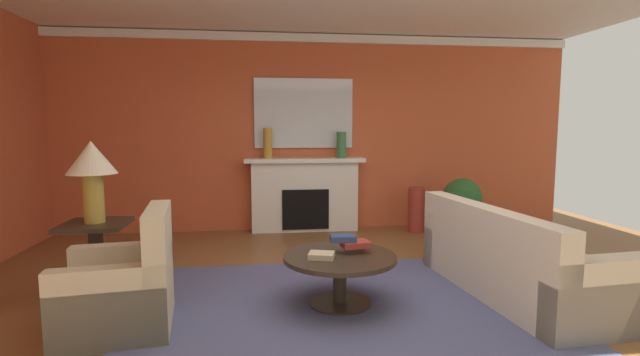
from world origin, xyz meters
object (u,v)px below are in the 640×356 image
vase_mantel_left (268,143)px  sofa (513,264)px  vase_mantel_right (341,145)px  vase_tall_corner (416,210)px  table_lamp (92,166)px  side_table (97,254)px  coffee_table (340,268)px  mantel_mirror (304,113)px  fireplace (305,196)px  potted_plant (462,202)px  armchair_near_window (122,291)px

vase_mantel_left → sofa: bearing=-52.0°
vase_mantel_right → vase_tall_corner: bearing=-12.7°
table_lamp → vase_tall_corner: (3.83, 2.17, -0.89)m
vase_mantel_left → side_table: bearing=-123.8°
table_lamp → vase_tall_corner: 4.49m
coffee_table → side_table: side_table is taller
mantel_mirror → sofa: 3.78m
mantel_mirror → vase_mantel_left: size_ratio=3.32×
fireplace → vase_mantel_right: (0.55, -0.05, 0.78)m
coffee_table → side_table: 2.26m
sofa → table_lamp: size_ratio=2.90×
table_lamp → vase_mantel_left: bearing=56.2°
table_lamp → vase_mantel_right: size_ratio=1.91×
sofa → vase_tall_corner: 2.62m
potted_plant → mantel_mirror: bearing=163.2°
mantel_mirror → potted_plant: 2.69m
vase_tall_corner → vase_mantel_left: 2.44m
fireplace → potted_plant: bearing=-14.0°
mantel_mirror → vase_mantel_left: 0.73m
mantel_mirror → vase_mantel_right: 0.75m
armchair_near_window → vase_tall_corner: armchair_near_window is taller
vase_tall_corner → vase_mantel_left: size_ratio=1.50×
vase_mantel_right → vase_mantel_left: size_ratio=0.87×
fireplace → armchair_near_window: bearing=-118.0°
vase_mantel_right → potted_plant: bearing=-16.7°
mantel_mirror → sofa: bearing=-60.9°
sofa → potted_plant: (0.56, 2.36, 0.19)m
side_table → vase_mantel_left: 3.06m
side_table → mantel_mirror: bearing=50.1°
potted_plant → fireplace: bearing=166.0°
armchair_near_window → vase_mantel_right: size_ratio=2.42×
fireplace → sofa: fireplace is taller
mantel_mirror → table_lamp: size_ratio=1.99×
mantel_mirror → table_lamp: 3.43m
sofa → coffee_table: sofa is taller
fireplace → vase_mantel_right: vase_mantel_right is taller
side_table → table_lamp: size_ratio=0.93×
vase_tall_corner → armchair_near_window: bearing=-139.0°
side_table → vase_mantel_right: vase_mantel_right is taller
sofa → table_lamp: bearing=173.4°
sofa → fireplace: bearing=120.1°
sofa → vase_mantel_left: bearing=128.0°
coffee_table → side_table: size_ratio=1.43×
vase_mantel_right → vase_mantel_left: (-1.10, 0.00, 0.03)m
armchair_near_window → potted_plant: size_ratio=1.14×
armchair_near_window → side_table: (-0.45, 0.77, 0.09)m
mantel_mirror → vase_mantel_right: size_ratio=3.79×
vase_mantel_right → armchair_near_window: bearing=-125.5°
armchair_near_window → side_table: armchair_near_window is taller
vase_mantel_right → coffee_table: bearing=-100.0°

